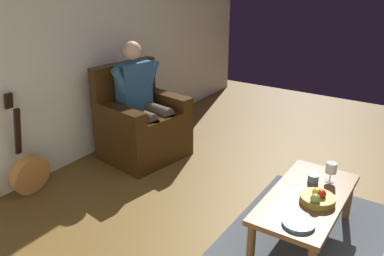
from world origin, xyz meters
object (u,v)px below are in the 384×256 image
(guitar, at_px, (29,171))
(candle_jar, at_px, (313,178))
(person_seated, at_px, (142,98))
(coffee_table, at_px, (306,202))
(fruit_bowl, at_px, (318,198))
(wine_glass_near, at_px, (331,169))
(decorative_dish, at_px, (298,223))
(armchair, at_px, (142,126))

(guitar, relative_size, candle_jar, 11.55)
(person_seated, bearing_deg, coffee_table, 85.16)
(coffee_table, bearing_deg, fruit_bowl, 59.99)
(person_seated, relative_size, fruit_bowl, 5.06)
(wine_glass_near, bearing_deg, decorative_dish, -0.76)
(armchair, relative_size, decorative_dish, 4.72)
(person_seated, bearing_deg, wine_glass_near, 93.97)
(coffee_table, height_order, guitar, guitar)
(coffee_table, height_order, decorative_dish, decorative_dish)
(guitar, distance_m, wine_glass_near, 2.68)
(person_seated, xyz_separation_m, guitar, (1.20, -0.39, -0.47))
(decorative_dish, bearing_deg, armchair, -113.13)
(armchair, height_order, guitar, armchair)
(decorative_dish, relative_size, candle_jar, 2.60)
(armchair, relative_size, candle_jar, 12.25)
(fruit_bowl, relative_size, decorative_dish, 1.16)
(guitar, height_order, wine_glass_near, guitar)
(decorative_dish, bearing_deg, wine_glass_near, 179.24)
(coffee_table, bearing_deg, armchair, -104.05)
(armchair, distance_m, guitar, 1.26)
(person_seated, relative_size, decorative_dish, 5.87)
(guitar, bearing_deg, coffee_table, 106.24)
(wine_glass_near, relative_size, decorative_dish, 0.74)
(candle_jar, bearing_deg, guitar, -68.68)
(wine_glass_near, relative_size, fruit_bowl, 0.64)
(person_seated, bearing_deg, decorative_dish, 75.94)
(armchair, relative_size, person_seated, 0.80)
(guitar, height_order, fruit_bowl, guitar)
(armchair, xyz_separation_m, person_seated, (0.01, 0.03, 0.33))
(person_seated, distance_m, decorative_dish, 2.27)
(person_seated, distance_m, wine_glass_near, 2.09)
(person_seated, height_order, candle_jar, person_seated)
(candle_jar, bearing_deg, coffee_table, 7.24)
(fruit_bowl, bearing_deg, armchair, -104.80)
(person_seated, bearing_deg, fruit_bowl, 84.39)
(armchair, bearing_deg, coffee_table, 85.23)
(decorative_dish, bearing_deg, candle_jar, -170.92)
(fruit_bowl, bearing_deg, guitar, -75.46)
(wine_glass_near, bearing_deg, candle_jar, -52.11)
(coffee_table, bearing_deg, guitar, -73.76)
(person_seated, distance_m, fruit_bowl, 2.18)
(guitar, xyz_separation_m, fruit_bowl, (-0.64, 2.48, 0.22))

